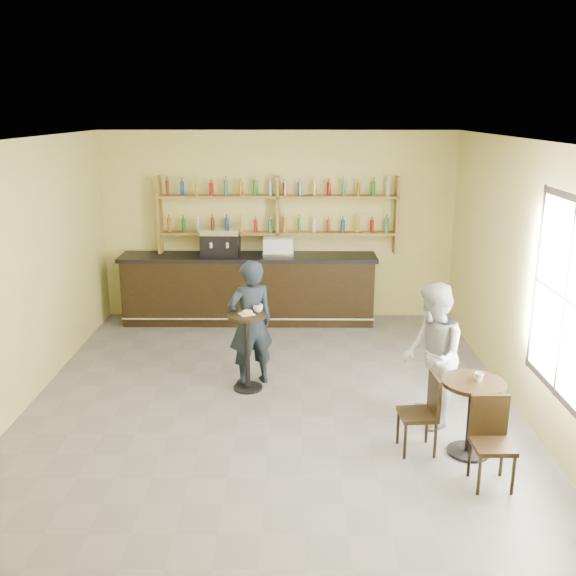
{
  "coord_description": "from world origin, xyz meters",
  "views": [
    {
      "loc": [
        0.28,
        -7.36,
        3.53
      ],
      "look_at": [
        0.2,
        0.8,
        1.25
      ],
      "focal_mm": 40.0,
      "sensor_mm": 36.0,
      "label": 1
    }
  ],
  "objects_px": {
    "bar_counter": "(249,289)",
    "pastry_case": "(278,246)",
    "pedestal_table": "(247,352)",
    "patron_second": "(432,356)",
    "espresso_machine": "(220,242)",
    "chair_south": "(493,445)",
    "cafe_table": "(471,418)",
    "chair_west": "(417,414)",
    "man_main": "(251,323)"
  },
  "relations": [
    {
      "from": "espresso_machine",
      "to": "pedestal_table",
      "type": "height_order",
      "value": "espresso_machine"
    },
    {
      "from": "espresso_machine",
      "to": "pedestal_table",
      "type": "relative_size",
      "value": 0.61
    },
    {
      "from": "chair_south",
      "to": "patron_second",
      "type": "bearing_deg",
      "value": 103.42
    },
    {
      "from": "cafe_table",
      "to": "man_main",
      "type": "bearing_deg",
      "value": 143.37
    },
    {
      "from": "bar_counter",
      "to": "chair_west",
      "type": "relative_size",
      "value": 4.96
    },
    {
      "from": "man_main",
      "to": "bar_counter",
      "type": "bearing_deg",
      "value": -109.03
    },
    {
      "from": "bar_counter",
      "to": "pastry_case",
      "type": "xyz_separation_m",
      "value": [
        0.51,
        0.0,
        0.74
      ]
    },
    {
      "from": "pastry_case",
      "to": "patron_second",
      "type": "bearing_deg",
      "value": -68.23
    },
    {
      "from": "patron_second",
      "to": "pedestal_table",
      "type": "bearing_deg",
      "value": -111.87
    },
    {
      "from": "bar_counter",
      "to": "cafe_table",
      "type": "height_order",
      "value": "bar_counter"
    },
    {
      "from": "bar_counter",
      "to": "man_main",
      "type": "height_order",
      "value": "man_main"
    },
    {
      "from": "pedestal_table",
      "to": "man_main",
      "type": "relative_size",
      "value": 0.61
    },
    {
      "from": "man_main",
      "to": "chair_south",
      "type": "xyz_separation_m",
      "value": [
        2.47,
        -2.4,
        -0.4
      ]
    },
    {
      "from": "pastry_case",
      "to": "chair_south",
      "type": "relative_size",
      "value": 0.59
    },
    {
      "from": "bar_counter",
      "to": "chair_west",
      "type": "distance_m",
      "value": 4.82
    },
    {
      "from": "bar_counter",
      "to": "chair_west",
      "type": "xyz_separation_m",
      "value": [
        2.08,
        -4.34,
        -0.15
      ]
    },
    {
      "from": "pedestal_table",
      "to": "chair_south",
      "type": "xyz_separation_m",
      "value": [
        2.51,
        -2.21,
        -0.08
      ]
    },
    {
      "from": "espresso_machine",
      "to": "cafe_table",
      "type": "distance_m",
      "value": 5.46
    },
    {
      "from": "pedestal_table",
      "to": "chair_south",
      "type": "distance_m",
      "value": 3.34
    },
    {
      "from": "pastry_case",
      "to": "man_main",
      "type": "height_order",
      "value": "man_main"
    },
    {
      "from": "pedestal_table",
      "to": "cafe_table",
      "type": "bearing_deg",
      "value": -33.24
    },
    {
      "from": "pastry_case",
      "to": "chair_south",
      "type": "xyz_separation_m",
      "value": [
        2.17,
        -4.99,
        -0.88
      ]
    },
    {
      "from": "cafe_table",
      "to": "chair_west",
      "type": "bearing_deg",
      "value": 174.81
    },
    {
      "from": "chair_south",
      "to": "pedestal_table",
      "type": "bearing_deg",
      "value": 137.08
    },
    {
      "from": "pedestal_table",
      "to": "chair_west",
      "type": "distance_m",
      "value": 2.47
    },
    {
      "from": "pedestal_table",
      "to": "patron_second",
      "type": "height_order",
      "value": "patron_second"
    },
    {
      "from": "bar_counter",
      "to": "pastry_case",
      "type": "relative_size",
      "value": 8.4
    },
    {
      "from": "bar_counter",
      "to": "espresso_machine",
      "type": "height_order",
      "value": "espresso_machine"
    },
    {
      "from": "bar_counter",
      "to": "cafe_table",
      "type": "relative_size",
      "value": 5.17
    },
    {
      "from": "pedestal_table",
      "to": "pastry_case",
      "type": "bearing_deg",
      "value": 83.08
    },
    {
      "from": "pastry_case",
      "to": "chair_west",
      "type": "distance_m",
      "value": 4.7
    },
    {
      "from": "pedestal_table",
      "to": "man_main",
      "type": "distance_m",
      "value": 0.38
    },
    {
      "from": "pedestal_table",
      "to": "patron_second",
      "type": "xyz_separation_m",
      "value": [
        2.17,
        -0.93,
        0.33
      ]
    },
    {
      "from": "espresso_machine",
      "to": "man_main",
      "type": "distance_m",
      "value": 2.73
    },
    {
      "from": "espresso_machine",
      "to": "bar_counter",
      "type": "bearing_deg",
      "value": 2.65
    },
    {
      "from": "bar_counter",
      "to": "cafe_table",
      "type": "xyz_separation_m",
      "value": [
        2.63,
        -4.39,
        -0.17
      ]
    },
    {
      "from": "man_main",
      "to": "patron_second",
      "type": "relative_size",
      "value": 1.0
    },
    {
      "from": "cafe_table",
      "to": "espresso_machine",
      "type": "bearing_deg",
      "value": 125.1
    },
    {
      "from": "bar_counter",
      "to": "pedestal_table",
      "type": "xyz_separation_m",
      "value": [
        0.17,
        -2.78,
        -0.07
      ]
    },
    {
      "from": "chair_south",
      "to": "bar_counter",
      "type": "bearing_deg",
      "value": 116.69
    },
    {
      "from": "chair_west",
      "to": "pastry_case",
      "type": "bearing_deg",
      "value": -164.51
    },
    {
      "from": "pedestal_table",
      "to": "cafe_table",
      "type": "distance_m",
      "value": 2.94
    },
    {
      "from": "pastry_case",
      "to": "cafe_table",
      "type": "relative_size",
      "value": 0.62
    },
    {
      "from": "pastry_case",
      "to": "cafe_table",
      "type": "height_order",
      "value": "pastry_case"
    },
    {
      "from": "chair_west",
      "to": "patron_second",
      "type": "height_order",
      "value": "patron_second"
    },
    {
      "from": "bar_counter",
      "to": "pedestal_table",
      "type": "distance_m",
      "value": 2.79
    },
    {
      "from": "chair_south",
      "to": "man_main",
      "type": "bearing_deg",
      "value": 134.32
    },
    {
      "from": "chair_west",
      "to": "chair_south",
      "type": "xyz_separation_m",
      "value": [
        0.6,
        -0.65,
        0.0
      ]
    },
    {
      "from": "cafe_table",
      "to": "patron_second",
      "type": "distance_m",
      "value": 0.85
    },
    {
      "from": "espresso_machine",
      "to": "patron_second",
      "type": "height_order",
      "value": "patron_second"
    }
  ]
}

